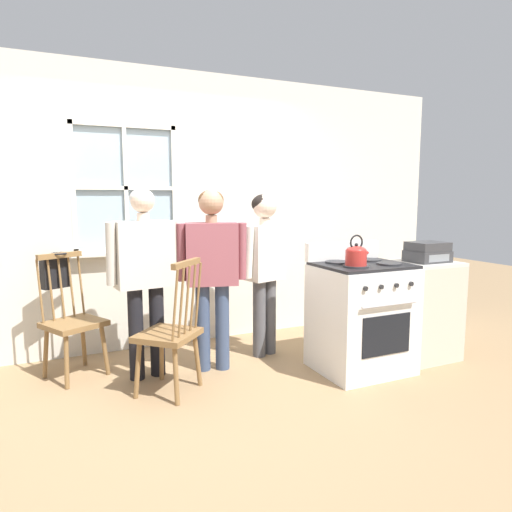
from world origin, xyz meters
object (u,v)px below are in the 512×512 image
at_px(chair_near_wall, 170,334).
at_px(potted_plant, 142,243).
at_px(kettle, 356,255).
at_px(person_elderly_left, 145,265).
at_px(stove, 361,316).
at_px(stereo, 427,252).
at_px(side_counter, 423,310).
at_px(handbag, 55,272).
at_px(person_teen_center, 212,262).
at_px(person_adult_right, 265,258).
at_px(chair_by_window, 73,323).

distance_m(chair_near_wall, potted_plant, 1.24).
bearing_deg(kettle, person_elderly_left, 154.60).
distance_m(stove, stereo, 0.88).
distance_m(kettle, side_counter, 1.06).
bearing_deg(stove, kettle, -142.04).
distance_m(stove, kettle, 0.59).
bearing_deg(stereo, handbag, 160.56).
bearing_deg(stove, handbag, 155.46).
height_order(stove, stereo, stove).
bearing_deg(person_elderly_left, side_counter, -20.51).
height_order(kettle, side_counter, kettle).
relative_size(person_teen_center, stove, 1.42).
bearing_deg(kettle, handbag, 151.12).
distance_m(person_teen_center, potted_plant, 0.89).
xyz_separation_m(kettle, stereo, (0.88, 0.13, -0.04)).
bearing_deg(chair_near_wall, stereo, 128.32).
xyz_separation_m(side_counter, stereo, (0.00, -0.02, 0.54)).
xyz_separation_m(chair_near_wall, kettle, (1.43, -0.35, 0.57)).
distance_m(person_adult_right, side_counter, 1.53).
relative_size(potted_plant, stereo, 0.82).
height_order(chair_near_wall, stereo, stereo).
bearing_deg(chair_by_window, person_elderly_left, -53.86).
xyz_separation_m(kettle, handbag, (-2.19, 1.21, -0.17)).
height_order(person_teen_center, side_counter, person_teen_center).
relative_size(chair_near_wall, side_counter, 1.14).
relative_size(stove, side_counter, 1.20).
distance_m(chair_near_wall, kettle, 1.58).
distance_m(chair_by_window, person_teen_center, 1.25).
relative_size(chair_near_wall, person_adult_right, 0.68).
distance_m(person_teen_center, stereo, 1.94).
relative_size(chair_near_wall, handbag, 3.34).
bearing_deg(handbag, chair_near_wall, -48.50).
bearing_deg(kettle, chair_near_wall, 166.32).
height_order(chair_by_window, stove, stove).
distance_m(chair_near_wall, stove, 1.61).
height_order(chair_near_wall, kettle, kettle).
height_order(person_adult_right, side_counter, person_adult_right).
bearing_deg(person_adult_right, chair_near_wall, -172.46).
bearing_deg(person_teen_center, potted_plant, 134.49).
bearing_deg(handbag, person_adult_right, -12.56).
distance_m(chair_by_window, chair_near_wall, 0.93).
relative_size(chair_by_window, stereo, 3.01).
xyz_separation_m(person_teen_center, stove, (1.15, -0.53, -0.47)).
bearing_deg(chair_near_wall, person_teen_center, 169.11).
bearing_deg(stove, stereo, -0.45).
bearing_deg(side_counter, chair_by_window, 163.89).
relative_size(person_teen_center, potted_plant, 5.51).
xyz_separation_m(chair_near_wall, person_teen_center, (0.44, 0.31, 0.49)).
height_order(person_elderly_left, kettle, person_elderly_left).
bearing_deg(person_elderly_left, chair_by_window, 146.62).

